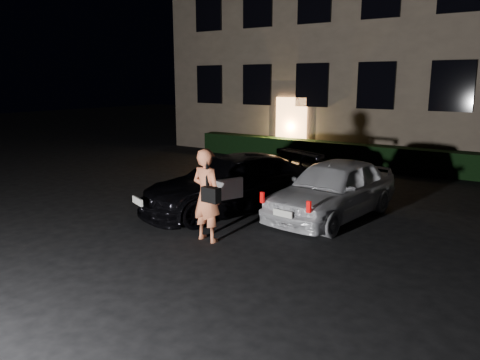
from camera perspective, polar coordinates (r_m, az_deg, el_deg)
The scene contains 6 objects.
ground at distance 9.18m, azimuth -7.87°, elevation -8.42°, with size 80.00×80.00×0.00m, color black.
building at distance 22.25m, azimuth 20.29°, elevation 18.60°, with size 20.00×8.11×12.00m.
hedge at distance 18.00m, azimuth 15.32°, elevation 2.79°, with size 15.00×0.70×0.85m, color black.
sedan at distance 11.56m, azimuth -1.06°, elevation -0.46°, with size 3.52×5.10×1.37m.
hatch at distance 11.21m, azimuth 11.24°, elevation -1.04°, with size 2.06×4.24×1.39m.
man at distance 9.36m, azimuth -4.05°, elevation -1.85°, with size 0.78×0.51×1.89m.
Camera 1 is at (5.88, -6.28, 3.19)m, focal length 35.00 mm.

